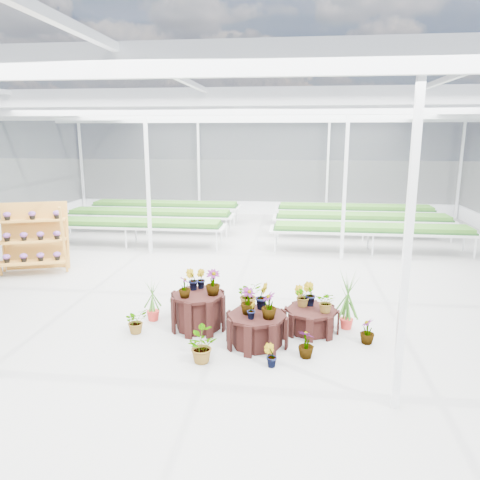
# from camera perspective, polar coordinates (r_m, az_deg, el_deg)

# --- Properties ---
(ground_plane) EXTENTS (24.00, 24.00, 0.00)m
(ground_plane) POSITION_cam_1_polar(r_m,az_deg,el_deg) (10.86, -1.84, -7.33)
(ground_plane) COLOR gray
(ground_plane) RESTS_ON ground
(greenhouse_shell) EXTENTS (18.00, 24.00, 4.50)m
(greenhouse_shell) POSITION_cam_1_polar(r_m,az_deg,el_deg) (10.31, -1.92, 4.50)
(greenhouse_shell) COLOR white
(greenhouse_shell) RESTS_ON ground
(steel_frame) EXTENTS (18.00, 24.00, 4.50)m
(steel_frame) POSITION_cam_1_polar(r_m,az_deg,el_deg) (10.31, -1.92, 4.50)
(steel_frame) COLOR silver
(steel_frame) RESTS_ON ground
(nursery_benches) EXTENTS (16.00, 7.00, 0.84)m
(nursery_benches) POSITION_cam_1_polar(r_m,az_deg,el_deg) (17.67, 1.61, 1.97)
(nursery_benches) COLOR silver
(nursery_benches) RESTS_ON ground
(plinth_tall) EXTENTS (1.20, 1.20, 0.71)m
(plinth_tall) POSITION_cam_1_polar(r_m,az_deg,el_deg) (9.28, -5.10, -8.63)
(plinth_tall) COLOR black
(plinth_tall) RESTS_ON ground
(plinth_mid) EXTENTS (1.30, 1.30, 0.58)m
(plinth_mid) POSITION_cam_1_polar(r_m,az_deg,el_deg) (8.60, 2.07, -10.86)
(plinth_mid) COLOR black
(plinth_mid) RESTS_ON ground
(plinth_low) EXTENTS (1.11, 1.11, 0.46)m
(plinth_low) POSITION_cam_1_polar(r_m,az_deg,el_deg) (9.25, 8.71, -9.65)
(plinth_low) COLOR black
(plinth_low) RESTS_ON ground
(shelf_rack) EXTENTS (2.01, 1.48, 1.90)m
(shelf_rack) POSITION_cam_1_polar(r_m,az_deg,el_deg) (13.92, -23.94, 0.14)
(shelf_rack) COLOR #BF812F
(shelf_rack) RESTS_ON ground
(nursery_plants) EXTENTS (4.78, 3.28, 1.32)m
(nursery_plants) POSITION_cam_1_polar(r_m,az_deg,el_deg) (9.16, 0.69, -7.93)
(nursery_plants) COLOR #376D22
(nursery_plants) RESTS_ON ground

